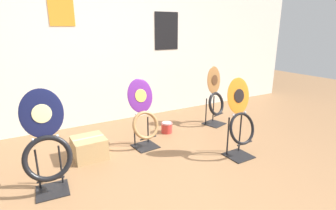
{
  "coord_description": "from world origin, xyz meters",
  "views": [
    {
      "loc": [
        -1.01,
        -1.6,
        1.43
      ],
      "look_at": [
        0.49,
        1.02,
        0.55
      ],
      "focal_mm": 28.0,
      "sensor_mm": 36.0,
      "label": 1
    }
  ],
  "objects_px": {
    "toilet_seat_display_woodgrain": "(215,97)",
    "paint_can": "(167,127)",
    "toilet_seat_display_purple_note": "(143,116)",
    "toilet_seat_display_navy_moon": "(47,150)",
    "storage_box": "(89,148)",
    "toilet_seat_display_orange_sun": "(240,121)"
  },
  "relations": [
    {
      "from": "toilet_seat_display_navy_moon",
      "to": "paint_can",
      "type": "height_order",
      "value": "toilet_seat_display_navy_moon"
    },
    {
      "from": "toilet_seat_display_woodgrain",
      "to": "toilet_seat_display_orange_sun",
      "type": "height_order",
      "value": "toilet_seat_display_orange_sun"
    },
    {
      "from": "toilet_seat_display_orange_sun",
      "to": "toilet_seat_display_navy_moon",
      "type": "xyz_separation_m",
      "value": [
        -1.98,
        0.33,
        -0.02
      ]
    },
    {
      "from": "toilet_seat_display_woodgrain",
      "to": "paint_can",
      "type": "xyz_separation_m",
      "value": [
        -0.81,
        0.06,
        -0.35
      ]
    },
    {
      "from": "toilet_seat_display_purple_note",
      "to": "toilet_seat_display_woodgrain",
      "type": "bearing_deg",
      "value": 8.46
    },
    {
      "from": "toilet_seat_display_purple_note",
      "to": "paint_can",
      "type": "bearing_deg",
      "value": 28.01
    },
    {
      "from": "toilet_seat_display_purple_note",
      "to": "toilet_seat_display_navy_moon",
      "type": "xyz_separation_m",
      "value": [
        -1.14,
        -0.46,
        0.01
      ]
    },
    {
      "from": "toilet_seat_display_woodgrain",
      "to": "storage_box",
      "type": "height_order",
      "value": "toilet_seat_display_woodgrain"
    },
    {
      "from": "toilet_seat_display_woodgrain",
      "to": "toilet_seat_display_navy_moon",
      "type": "bearing_deg",
      "value": -164.98
    },
    {
      "from": "toilet_seat_display_purple_note",
      "to": "toilet_seat_display_navy_moon",
      "type": "bearing_deg",
      "value": -158.04
    },
    {
      "from": "toilet_seat_display_orange_sun",
      "to": "toilet_seat_display_purple_note",
      "type": "bearing_deg",
      "value": 136.98
    },
    {
      "from": "toilet_seat_display_purple_note",
      "to": "paint_can",
      "type": "relative_size",
      "value": 5.28
    },
    {
      "from": "toilet_seat_display_orange_sun",
      "to": "paint_can",
      "type": "bearing_deg",
      "value": 109.75
    },
    {
      "from": "toilet_seat_display_orange_sun",
      "to": "paint_can",
      "type": "distance_m",
      "value": 1.15
    },
    {
      "from": "paint_can",
      "to": "storage_box",
      "type": "xyz_separation_m",
      "value": [
        -1.14,
        -0.21,
        0.04
      ]
    },
    {
      "from": "toilet_seat_display_orange_sun",
      "to": "toilet_seat_display_navy_moon",
      "type": "height_order",
      "value": "toilet_seat_display_navy_moon"
    },
    {
      "from": "toilet_seat_display_orange_sun",
      "to": "storage_box",
      "type": "bearing_deg",
      "value": 151.46
    },
    {
      "from": "toilet_seat_display_orange_sun",
      "to": "storage_box",
      "type": "distance_m",
      "value": 1.75
    },
    {
      "from": "toilet_seat_display_navy_moon",
      "to": "storage_box",
      "type": "distance_m",
      "value": 0.74
    },
    {
      "from": "toilet_seat_display_orange_sun",
      "to": "storage_box",
      "type": "relative_size",
      "value": 2.52
    },
    {
      "from": "paint_can",
      "to": "toilet_seat_display_orange_sun",
      "type": "bearing_deg",
      "value": -70.25
    },
    {
      "from": "toilet_seat_display_woodgrain",
      "to": "toilet_seat_display_purple_note",
      "type": "distance_m",
      "value": 1.29
    }
  ]
}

